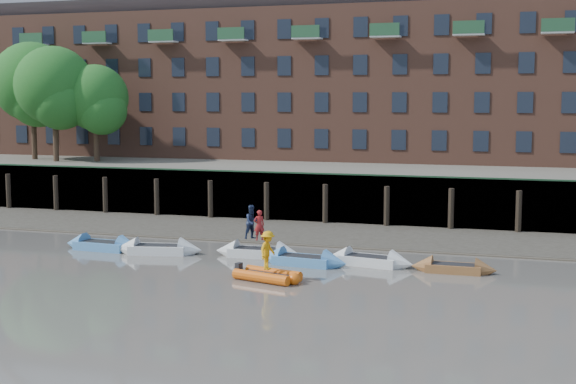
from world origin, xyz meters
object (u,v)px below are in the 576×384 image
at_px(rowboat_1, 103,246).
at_px(person_rower_a, 259,225).
at_px(rowboat_4, 303,260).
at_px(rowboat_2, 158,249).
at_px(rowboat_6, 454,268).
at_px(rib_tender, 270,276).
at_px(rowboat_3, 257,252).
at_px(person_rib_crew, 268,250).
at_px(person_rower_b, 252,222).
at_px(rowboat_5, 370,260).

bearing_deg(rowboat_1, person_rower_a, 7.74).
height_order(rowboat_4, person_rower_a, person_rower_a).
bearing_deg(rowboat_1, rowboat_4, 0.50).
height_order(rowboat_1, rowboat_2, rowboat_2).
xyz_separation_m(rowboat_6, rib_tender, (-7.65, -4.19, 0.03)).
distance_m(rowboat_1, person_rower_a, 8.82).
height_order(rowboat_3, rowboat_6, rowboat_3).
bearing_deg(rowboat_1, person_rib_crew, -18.30).
bearing_deg(rowboat_1, rib_tender, -18.12).
relative_size(rowboat_4, rib_tender, 1.42).
xyz_separation_m(rowboat_1, person_rower_b, (8.22, 0.88, 1.52)).
bearing_deg(rowboat_5, rowboat_2, -167.54).
bearing_deg(rowboat_4, rowboat_6, 9.39).
bearing_deg(person_rib_crew, person_rower_b, 35.38).
relative_size(rowboat_1, rowboat_6, 1.17).
xyz_separation_m(rib_tender, person_rower_a, (-2.23, 4.96, 1.42)).
bearing_deg(rowboat_1, rowboat_6, 3.04).
relative_size(rowboat_6, rib_tender, 1.23).
bearing_deg(rowboat_3, rib_tender, -67.30).
bearing_deg(rib_tender, rowboat_5, 68.33).
bearing_deg(rowboat_2, rowboat_6, -11.36).
bearing_deg(person_rower_a, person_rib_crew, 77.62).
xyz_separation_m(rowboat_1, rowboat_3, (8.57, 0.68, -0.00)).
height_order(rowboat_5, rowboat_6, rowboat_5).
distance_m(rowboat_1, rowboat_5, 14.49).
bearing_deg(person_rib_crew, rib_tender, -77.95).
relative_size(person_rower_a, person_rower_b, 0.88).
bearing_deg(person_rower_a, rowboat_1, -31.44).
height_order(rowboat_3, person_rower_a, person_rower_a).
xyz_separation_m(rowboat_6, person_rower_a, (-9.88, 0.78, 1.45)).
bearing_deg(rowboat_5, person_rib_crew, -117.98).
height_order(rowboat_4, person_rower_b, person_rower_b).
xyz_separation_m(rowboat_3, rowboat_4, (2.82, -1.25, -0.00)).
xyz_separation_m(rib_tender, person_rower_b, (-2.69, 5.18, 1.52)).
bearing_deg(person_rower_a, rowboat_5, 141.13).
bearing_deg(rowboat_4, rowboat_3, 161.77).
height_order(rowboat_2, person_rower_b, person_rower_b).
bearing_deg(person_rib_crew, rowboat_6, -52.84).
distance_m(rowboat_3, rowboat_5, 5.92).
xyz_separation_m(rowboat_3, rowboat_6, (9.99, -0.79, -0.03)).
bearing_deg(rowboat_5, person_rower_a, -172.95).
distance_m(rowboat_2, rowboat_5, 11.13).
distance_m(rowboat_3, rowboat_4, 3.08).
xyz_separation_m(rowboat_3, person_rower_a, (0.11, -0.02, 1.42)).
bearing_deg(rowboat_6, person_rib_crew, -151.80).
xyz_separation_m(person_rower_a, person_rib_crew, (2.15, -4.97, -0.28)).
bearing_deg(person_rower_b, person_rib_crew, -112.54).
height_order(rowboat_6, person_rower_a, person_rower_a).
bearing_deg(rib_tender, person_rower_b, 133.28).
bearing_deg(rowboat_3, rowboat_6, -7.00).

